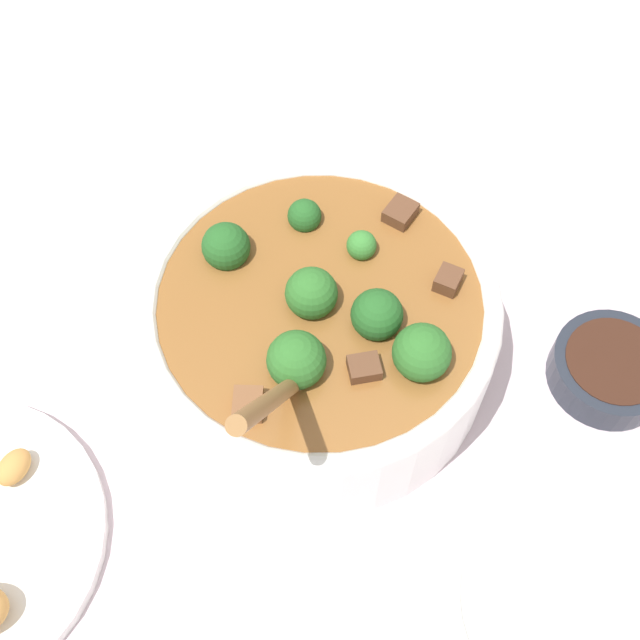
{
  "coord_description": "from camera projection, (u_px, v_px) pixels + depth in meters",
  "views": [
    {
      "loc": [
        -0.32,
        0.1,
        0.61
      ],
      "look_at": [
        0.0,
        0.0,
        0.07
      ],
      "focal_mm": 45.0,
      "sensor_mm": 36.0,
      "label": 1
    }
  ],
  "objects": [
    {
      "name": "empty_plate",
      "position": [
        582.0,
        606.0,
        0.58
      ],
      "size": [
        0.2,
        0.2,
        0.02
      ],
      "color": "white",
      "rests_on": "ground_plane"
    },
    {
      "name": "stew_bowl",
      "position": [
        320.0,
        325.0,
        0.65
      ],
      "size": [
        0.29,
        0.28,
        0.24
      ],
      "color": "white",
      "rests_on": "ground_plane"
    },
    {
      "name": "condiment_bowl",
      "position": [
        611.0,
        368.0,
        0.67
      ],
      "size": [
        0.1,
        0.1,
        0.03
      ],
      "color": "#232833",
      "rests_on": "ground_plane"
    },
    {
      "name": "ground_plane",
      "position": [
        320.0,
        359.0,
        0.7
      ],
      "size": [
        4.0,
        4.0,
        0.0
      ],
      "primitive_type": "plane",
      "color": "silver"
    }
  ]
}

